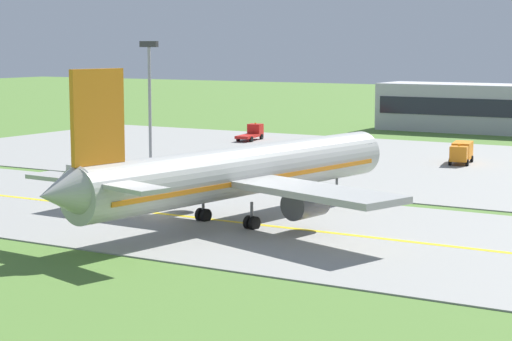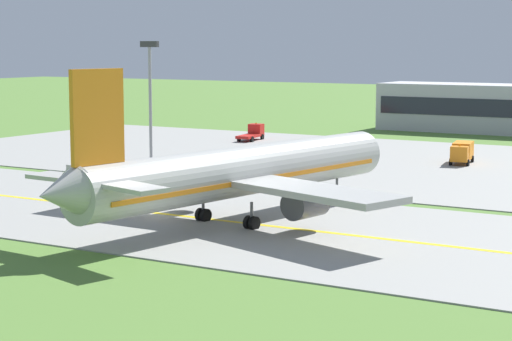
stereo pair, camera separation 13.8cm
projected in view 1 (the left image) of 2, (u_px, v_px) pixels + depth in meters
name	position (u px, v px, depth m)	size (l,w,h in m)	color
ground_plane	(165.00, 215.00, 78.81)	(500.00, 500.00, 0.00)	#517A33
taxiway_strip	(165.00, 215.00, 78.80)	(240.00, 28.00, 0.10)	gray
apron_pad	(445.00, 167.00, 109.60)	(140.00, 52.00, 0.10)	gray
taxiway_centreline	(165.00, 214.00, 78.79)	(220.00, 0.60, 0.01)	yellow
airplane_lead	(239.00, 172.00, 74.85)	(32.20, 39.54, 12.70)	#ADADA8
service_truck_baggage	(461.00, 152.00, 112.15)	(3.19, 6.28, 2.60)	orange
service_truck_fuel	(252.00, 133.00, 139.87)	(3.05, 6.63, 2.59)	red
apron_light_mast	(150.00, 87.00, 109.48)	(2.40, 0.50, 14.70)	gray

